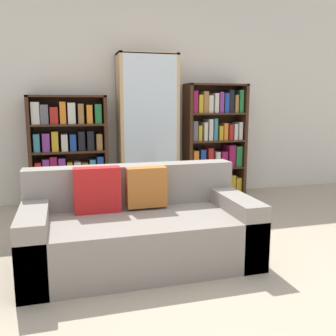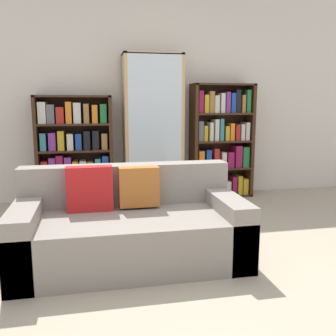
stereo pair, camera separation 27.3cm
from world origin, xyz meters
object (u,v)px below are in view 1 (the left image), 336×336
couch (139,228)px  display_cabinet (148,128)px  bookshelf_left (69,153)px  wine_bottle (187,192)px  bookshelf_right (215,142)px

couch → display_cabinet: (0.49, 1.85, 0.66)m
bookshelf_left → wine_bottle: (1.39, -0.36, -0.50)m
bookshelf_left → bookshelf_right: 1.90m
bookshelf_left → display_cabinet: size_ratio=0.72×
bookshelf_left → couch: bearing=-75.5°
couch → bookshelf_right: 2.38m
bookshelf_left → wine_bottle: 1.52m
couch → wine_bottle: couch is taller
display_cabinet → bookshelf_right: display_cabinet is taller
couch → bookshelf_left: bookshelf_left is taller
display_cabinet → bookshelf_right: (0.92, 0.02, -0.20)m
display_cabinet → bookshelf_right: bearing=1.0°
bookshelf_left → display_cabinet: (0.97, -0.02, 0.28)m
bookshelf_right → wine_bottle: bearing=-144.5°
couch → bookshelf_left: (-0.48, 1.86, 0.38)m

